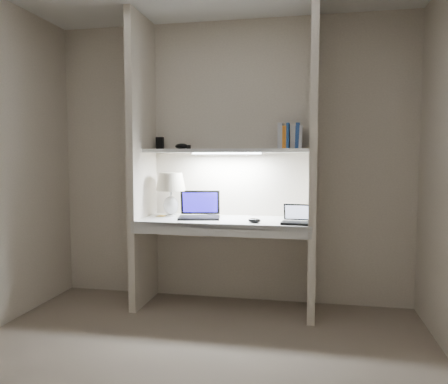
% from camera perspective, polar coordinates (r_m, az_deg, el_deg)
% --- Properties ---
extents(floor, '(3.20, 3.00, 0.01)m').
position_cam_1_polar(floor, '(2.80, -5.19, -23.01)').
color(floor, gray).
rests_on(floor, ground).
extents(back_wall, '(3.20, 0.01, 2.50)m').
position_cam_1_polar(back_wall, '(3.94, 0.81, 3.92)').
color(back_wall, beige).
rests_on(back_wall, floor).
extents(alcove_panel_left, '(0.06, 0.55, 2.50)m').
position_cam_1_polar(alcove_panel_left, '(3.88, -10.63, 3.83)').
color(alcove_panel_left, beige).
rests_on(alcove_panel_left, floor).
extents(alcove_panel_right, '(0.06, 0.55, 2.50)m').
position_cam_1_polar(alcove_panel_right, '(3.60, 11.54, 3.77)').
color(alcove_panel_right, beige).
rests_on(alcove_panel_right, floor).
extents(desk, '(1.40, 0.55, 0.04)m').
position_cam_1_polar(desk, '(3.71, 0.04, -3.87)').
color(desk, white).
rests_on(desk, alcove_panel_left).
extents(desk_apron, '(1.46, 0.03, 0.10)m').
position_cam_1_polar(desk_apron, '(3.46, -0.78, -4.98)').
color(desk_apron, silver).
rests_on(desk_apron, desk).
extents(shelf, '(1.40, 0.36, 0.03)m').
position_cam_1_polar(shelf, '(3.77, 0.32, 5.41)').
color(shelf, silver).
rests_on(shelf, back_wall).
extents(strip_light, '(0.60, 0.04, 0.02)m').
position_cam_1_polar(strip_light, '(3.76, 0.32, 5.08)').
color(strip_light, white).
rests_on(strip_light, shelf).
extents(table_lamp, '(0.26, 0.26, 0.39)m').
position_cam_1_polar(table_lamp, '(3.89, -6.97, 0.65)').
color(table_lamp, white).
rests_on(table_lamp, desk).
extents(laptop_main, '(0.39, 0.36, 0.23)m').
position_cam_1_polar(laptop_main, '(3.79, -3.21, -2.59)').
color(laptop_main, black).
rests_on(laptop_main, desk).
extents(laptop_netbook, '(0.25, 0.22, 0.15)m').
position_cam_1_polar(laptop_netbook, '(3.51, 9.52, -3.49)').
color(laptop_netbook, black).
rests_on(laptop_netbook, desk).
extents(speaker, '(0.11, 0.09, 0.13)m').
position_cam_1_polar(speaker, '(3.95, -1.59, -2.11)').
color(speaker, silver).
rests_on(speaker, desk).
extents(mouse, '(0.12, 0.09, 0.04)m').
position_cam_1_polar(mouse, '(3.51, 3.98, -3.73)').
color(mouse, black).
rests_on(mouse, desk).
extents(cable_coil, '(0.09, 0.09, 0.01)m').
position_cam_1_polar(cable_coil, '(3.80, -1.18, -3.29)').
color(cable_coil, black).
rests_on(cable_coil, desk).
extents(sticky_note, '(0.09, 0.09, 0.00)m').
position_cam_1_polar(sticky_note, '(3.94, -8.09, -3.11)').
color(sticky_note, yellow).
rests_on(sticky_note, desk).
extents(book_row, '(0.21, 0.15, 0.22)m').
position_cam_1_polar(book_row, '(3.79, 8.61, 7.14)').
color(book_row, silver).
rests_on(book_row, shelf).
extents(shelf_box, '(0.07, 0.05, 0.11)m').
position_cam_1_polar(shelf_box, '(4.04, -8.37, 6.31)').
color(shelf_box, black).
rests_on(shelf_box, shelf).
extents(shelf_gadget, '(0.12, 0.09, 0.05)m').
position_cam_1_polar(shelf_gadget, '(3.92, -5.55, 5.96)').
color(shelf_gadget, black).
rests_on(shelf_gadget, shelf).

